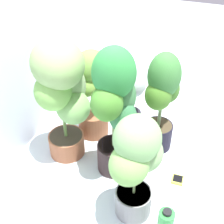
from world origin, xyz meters
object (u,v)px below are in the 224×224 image
potted_plant_back_center (62,89)px  hygrometer_box (178,179)px  potted_plant_center (115,106)px  potted_plant_back_right (91,92)px  potted_plant_front_left (136,161)px  potted_plant_front_right (162,97)px  floor_fan (132,86)px

potted_plant_back_center → hygrometer_box: bearing=-90.7°
potted_plant_back_center → potted_plant_center: bearing=-95.7°
potted_plant_back_right → potted_plant_front_left: size_ratio=0.99×
potted_plant_front_right → floor_fan: (0.32, 0.31, -0.16)m
potted_plant_back_right → floor_fan: size_ratio=1.68×
hygrometer_box → potted_plant_back_right: bearing=-21.4°
floor_fan → potted_plant_front_right: bearing=157.4°
potted_plant_back_right → potted_plant_front_right: 0.54m
potted_plant_center → floor_fan: size_ratio=2.18×
potted_plant_center → potted_plant_back_center: potted_plant_center is taller
potted_plant_center → potted_plant_back_right: (0.31, 0.30, -0.15)m
potted_plant_front_right → potted_plant_front_left: 0.65m
potted_plant_front_right → hygrometer_box: potted_plant_front_right is taller
potted_plant_back_right → hygrometer_box: bearing=-110.2°
potted_plant_back_right → hygrometer_box: potted_plant_back_right is taller
potted_plant_back_right → potted_plant_front_left: (-0.62, -0.53, 0.05)m
potted_plant_center → floor_fan: potted_plant_center is taller
floor_fan → potted_plant_back_right: bearing=79.9°
potted_plant_back_center → floor_fan: bearing=-27.0°
potted_plant_front_left → hygrometer_box: potted_plant_front_left is taller
potted_plant_front_right → hygrometer_box: bearing=-144.1°
potted_plant_back_right → potted_plant_back_center: bearing=162.1°
potted_plant_back_right → potted_plant_front_right: potted_plant_front_right is taller
potted_plant_front_right → hygrometer_box: 0.59m
potted_plant_front_left → floor_fan: bearing=17.4°
floor_fan → potted_plant_back_center: bearing=86.1°
potted_plant_front_right → floor_fan: potted_plant_front_right is taller
potted_plant_center → potted_plant_back_right: size_ratio=1.30×
potted_plant_front_right → potted_plant_front_left: (-0.65, 0.00, -0.01)m
potted_plant_back_right → hygrometer_box: 0.90m
potted_plant_front_right → potted_plant_front_left: size_ratio=1.08×
hygrometer_box → floor_fan: size_ratio=0.19×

